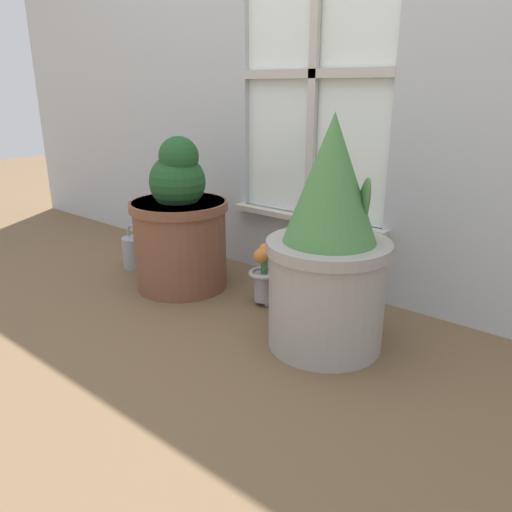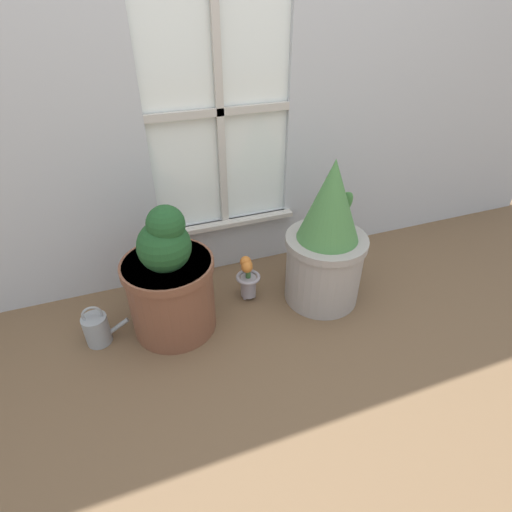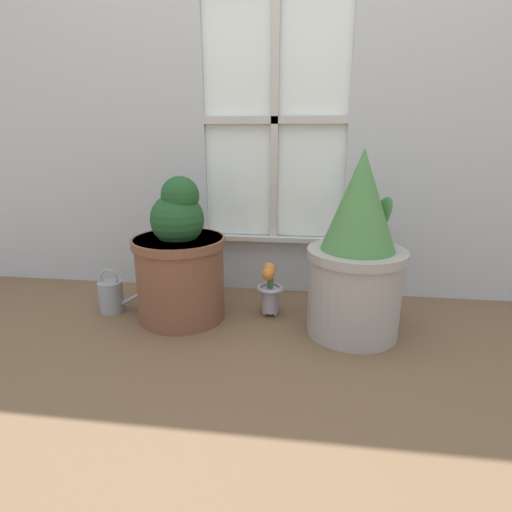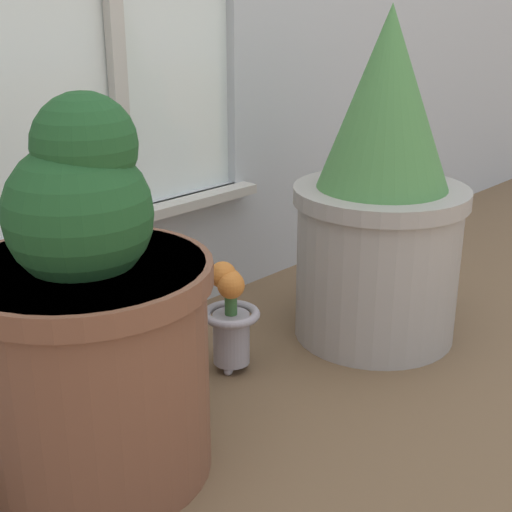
{
  "view_description": "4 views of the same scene",
  "coord_description": "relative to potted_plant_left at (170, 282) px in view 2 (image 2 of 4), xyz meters",
  "views": [
    {
      "loc": [
        1.17,
        -1.19,
        0.83
      ],
      "look_at": [
        0.01,
        0.2,
        0.22
      ],
      "focal_mm": 35.0,
      "sensor_mm": 36.0,
      "label": 1
    },
    {
      "loc": [
        -0.5,
        -1.29,
        1.39
      ],
      "look_at": [
        0.05,
        0.22,
        0.27
      ],
      "focal_mm": 28.0,
      "sensor_mm": 36.0,
      "label": 2
    },
    {
      "loc": [
        0.18,
        -1.47,
        0.81
      ],
      "look_at": [
        -0.04,
        0.17,
        0.31
      ],
      "focal_mm": 28.0,
      "sensor_mm": 36.0,
      "label": 3
    },
    {
      "loc": [
        -0.96,
        -0.75,
        0.78
      ],
      "look_at": [
        0.04,
        0.2,
        0.27
      ],
      "focal_mm": 50.0,
      "sensor_mm": 36.0,
      "label": 4
    }
  ],
  "objects": [
    {
      "name": "flower_vase",
      "position": [
        0.4,
        0.08,
        -0.14
      ],
      "size": [
        0.13,
        0.13,
        0.25
      ],
      "color": "#99939E",
      "rests_on": "ground_plane"
    },
    {
      "name": "potted_plant_right",
      "position": [
        0.76,
        -0.05,
        0.07
      ],
      "size": [
        0.4,
        0.4,
        0.76
      ],
      "color": "#9E9993",
      "rests_on": "ground_plane"
    },
    {
      "name": "potted_plant_left",
      "position": [
        0.0,
        0.0,
        0.0
      ],
      "size": [
        0.41,
        0.41,
        0.65
      ],
      "color": "brown",
      "rests_on": "ground_plane"
    },
    {
      "name": "ground_plane",
      "position": [
        0.38,
        -0.17,
        -0.27
      ],
      "size": [
        10.0,
        10.0,
        0.0
      ],
      "primitive_type": "plane",
      "color": "brown"
    },
    {
      "name": "wall_with_window",
      "position": [
        0.38,
        0.42,
        1.0
      ],
      "size": [
        4.4,
        0.1,
        2.5
      ],
      "color": "#B2B7BC",
      "rests_on": "ground_plane"
    },
    {
      "name": "watering_can",
      "position": [
        -0.35,
        0.02,
        -0.19
      ],
      "size": [
        0.2,
        0.11,
        0.21
      ],
      "color": "gray",
      "rests_on": "ground_plane"
    }
  ]
}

